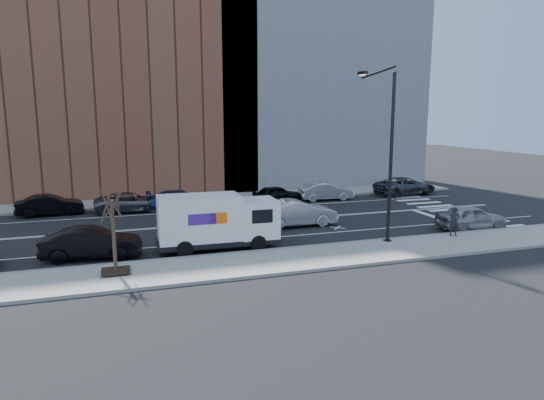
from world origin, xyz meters
TOP-DOWN VIEW (x-y plane):
  - ground at (0.00, 0.00)m, footprint 120.00×120.00m
  - sidewalk_near at (0.00, -8.80)m, footprint 44.00×3.60m
  - sidewalk_far at (0.00, 8.80)m, footprint 44.00×3.60m
  - curb_near at (0.00, -7.00)m, footprint 44.00×0.25m
  - curb_far at (0.00, 7.00)m, footprint 44.00×0.25m
  - crosswalk at (16.00, 0.00)m, footprint 3.00×14.00m
  - road_markings at (0.00, 0.00)m, footprint 40.00×8.60m
  - bldg_brick at (-8.00, 15.60)m, footprint 26.00×10.00m
  - bldg_concrete at (12.00, 15.60)m, footprint 20.00×10.00m
  - streetlight at (7.00, -6.91)m, footprint 0.44×4.02m
  - street_tree at (-7.00, -8.40)m, footprint 1.20×1.20m
  - fedex_van at (-1.96, -5.60)m, footprint 6.28×2.36m
  - far_parked_b at (-11.20, 6.10)m, footprint 4.45×1.86m
  - far_parked_c at (-5.91, 5.72)m, footprint 4.94×2.29m
  - far_parked_d at (-2.40, 5.32)m, footprint 4.95×2.17m
  - far_parked_e at (5.16, 5.85)m, footprint 4.06×1.97m
  - far_parked_f at (9.21, 5.67)m, footprint 4.47×1.73m
  - far_parked_g at (16.80, 6.00)m, footprint 5.63×3.01m
  - driving_sedan at (3.78, -2.06)m, footprint 5.01×1.80m
  - near_parked_rear_a at (-8.06, -5.39)m, footprint 4.78×2.13m
  - near_parked_front at (13.54, -6.07)m, footprint 4.38×1.89m
  - pedestrian at (11.10, -7.61)m, footprint 0.67×0.53m

SIDE VIEW (x-z plane):
  - ground at x=0.00m, z-range 0.00..0.00m
  - crosswalk at x=16.00m, z-range 0.00..0.01m
  - road_markings at x=0.00m, z-range 0.00..0.01m
  - sidewalk_near at x=0.00m, z-range 0.00..0.15m
  - sidewalk_far at x=0.00m, z-range 0.00..0.15m
  - curb_near at x=0.00m, z-range 0.00..0.17m
  - curb_far at x=0.00m, z-range 0.00..0.17m
  - far_parked_e at x=5.16m, z-range 0.00..1.34m
  - far_parked_c at x=-5.91m, z-range 0.00..1.37m
  - far_parked_d at x=-2.40m, z-range 0.00..1.41m
  - far_parked_b at x=-11.20m, z-range 0.00..1.43m
  - far_parked_f at x=9.21m, z-range 0.00..1.45m
  - near_parked_front at x=13.54m, z-range 0.00..1.47m
  - far_parked_g at x=16.80m, z-range 0.00..1.51m
  - near_parked_rear_a at x=-8.06m, z-range 0.00..1.52m
  - driving_sedan at x=3.78m, z-range 0.00..1.64m
  - pedestrian at x=11.10m, z-range 0.15..1.78m
  - street_tree at x=-7.00m, z-range -0.42..3.33m
  - fedex_van at x=-1.96m, z-range 0.07..2.91m
  - streetlight at x=7.00m, z-range 0.41..9.75m
  - bldg_brick at x=-8.00m, z-range 0.00..22.00m
  - bldg_concrete at x=12.00m, z-range 0.00..26.00m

